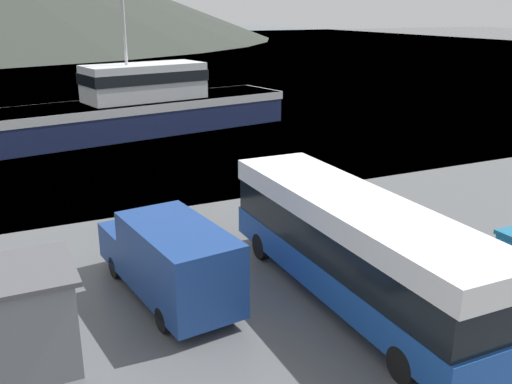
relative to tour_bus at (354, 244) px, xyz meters
name	(u,v)px	position (x,y,z in m)	size (l,w,h in m)	color
water_surface	(24,46)	(0.85, 130.04, -1.78)	(240.00, 240.00, 0.00)	#475B6B
tour_bus	(354,244)	(0.00, 0.00, 0.00)	(2.70, 10.90, 3.15)	#194799
delivery_van	(170,258)	(-4.80, 2.38, -0.48)	(2.82, 6.39, 2.46)	navy
fishing_boat	(118,110)	(-0.96, 25.98, -0.03)	(25.97, 9.27, 9.21)	#19234C
dock_kiosk	(5,322)	(-9.35, 0.68, -0.50)	(3.33, 2.58, 2.53)	slate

